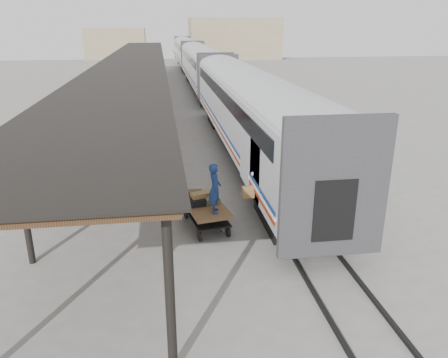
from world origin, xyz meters
TOP-DOWN VIEW (x-y plane):
  - ground at (0.00, 0.00)m, footprint 160.00×160.00m
  - train at (3.19, 33.79)m, footprint 3.45×76.01m
  - canopy at (-3.40, 24.00)m, footprint 4.90×64.30m
  - rails at (3.20, 34.00)m, footprint 1.54×150.00m
  - building_far at (14.00, 78.00)m, footprint 18.00×10.00m
  - building_left at (-10.00, 82.00)m, footprint 12.00×8.00m
  - baggage_cart at (0.04, -0.30)m, footprint 1.67×2.59m
  - suitcase_stack at (-0.12, 0.02)m, footprint 1.31×1.23m
  - luggage_tug at (-1.77, 17.91)m, footprint 1.23×1.59m
  - porter at (0.29, -0.95)m, footprint 0.46×0.66m
  - pedestrian at (-1.62, 13.82)m, footprint 0.96×0.49m

SIDE VIEW (x-z plane):
  - ground at x=0.00m, z-range 0.00..0.00m
  - rails at x=3.20m, z-range 0.00..0.12m
  - luggage_tug at x=-1.77m, z-range -0.05..1.18m
  - baggage_cart at x=0.04m, z-range 0.22..1.08m
  - pedestrian at x=-1.62m, z-range 0.00..1.56m
  - suitcase_stack at x=-0.12m, z-range 0.80..1.23m
  - porter at x=0.29m, z-range 0.86..2.57m
  - train at x=3.19m, z-range 0.69..4.70m
  - building_left at x=-10.00m, z-range 0.00..6.00m
  - building_far at x=14.00m, z-range 0.00..8.00m
  - canopy at x=-3.40m, z-range 1.93..6.08m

